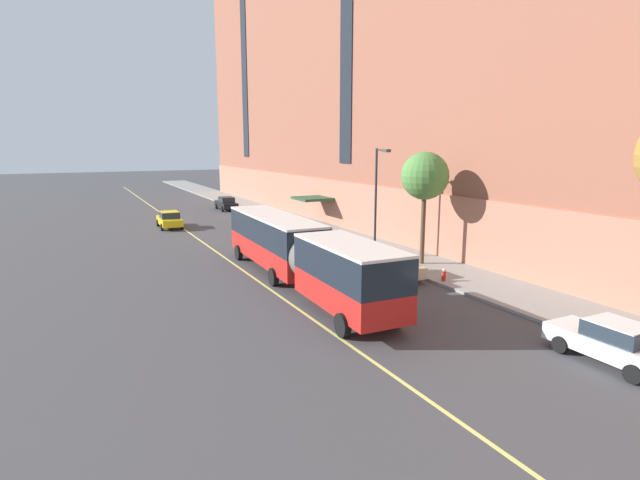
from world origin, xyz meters
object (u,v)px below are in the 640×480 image
parked_car_darkgray_5 (284,225)px  parked_car_white_4 (613,342)px  parked_car_black_0 (226,203)px  fire_hydrant (444,275)px  parked_car_black_3 (258,215)px  taxi_cab (170,219)px  street_tree_mid_block (425,177)px  parked_car_champagne_2 (391,264)px  street_lamp (378,192)px  city_bus (298,250)px

parked_car_darkgray_5 → parked_car_white_4: bearing=-89.7°
parked_car_black_0 → fire_hydrant: parked_car_black_0 is taller
parked_car_black_3 → taxi_cab: same height
street_tree_mid_block → fire_hydrant: street_tree_mid_block is taller
parked_car_black_3 → parked_car_white_4: same height
parked_car_black_0 → fire_hydrant: bearing=-87.4°
parked_car_white_4 → street_tree_mid_block: (3.17, 14.78, 4.93)m
parked_car_champagne_2 → fire_hydrant: parked_car_champagne_2 is taller
parked_car_champagne_2 → parked_car_black_3: 23.47m
taxi_cab → parked_car_black_3: bearing=-3.9°
parked_car_black_0 → street_tree_mid_block: (3.23, -32.91, 4.93)m
parked_car_white_4 → fire_hydrant: (1.61, 10.82, -0.29)m
parked_car_black_0 → taxi_cab: bearing=-129.5°
parked_car_white_4 → street_lamp: size_ratio=0.61×
parked_car_black_0 → street_lamp: (1.76, -29.85, 3.80)m
taxi_cab → street_tree_mid_block: bearing=-62.6°
parked_car_champagne_2 → parked_car_white_4: (0.22, -13.35, -0.00)m
street_tree_mid_block → city_bus: bearing=-176.0°
city_bus → parked_car_black_0: city_bus is taller
parked_car_white_4 → street_lamp: (1.71, 17.84, 3.80)m
taxi_cab → parked_car_darkgray_5: bearing=-42.5°
street_tree_mid_block → fire_hydrant: size_ratio=9.87×
parked_car_darkgray_5 → fire_hydrant: bearing=-84.7°
fire_hydrant → street_tree_mid_block: bearing=68.4°
street_tree_mid_block → street_lamp: size_ratio=0.97×
parked_car_black_0 → parked_car_darkgray_5: (-0.08, -17.99, -0.00)m
street_tree_mid_block → taxi_cab: bearing=117.4°
city_bus → parked_car_darkgray_5: bearing=69.9°
parked_car_champagne_2 → parked_car_white_4: size_ratio=1.07×
parked_car_white_4 → fire_hydrant: 10.94m
street_tree_mid_block → parked_car_champagne_2: bearing=-157.2°
city_bus → parked_car_black_0: bearing=80.2°
parked_car_champagne_2 → street_tree_mid_block: (3.40, 1.43, 4.93)m
parked_car_white_4 → parked_car_darkgray_5: same height
parked_car_black_3 → street_lamp: 19.43m
fire_hydrant → parked_car_white_4: bearing=-98.4°
fire_hydrant → city_bus: bearing=155.8°
parked_car_black_0 → parked_car_darkgray_5: 17.99m
street_tree_mid_block → street_lamp: bearing=115.6°
parked_car_black_3 → taxi_cab: bearing=176.1°
parked_car_champagne_2 → parked_car_white_4: bearing=-89.0°
parked_car_darkgray_5 → street_lamp: bearing=-81.2°
street_tree_mid_block → fire_hydrant: (-1.56, -3.96, -5.22)m
parked_car_black_3 → taxi_cab: (-8.54, 0.58, 0.00)m
parked_car_champagne_2 → street_tree_mid_block: street_tree_mid_block is taller
parked_car_black_0 → parked_car_black_3: (0.06, -10.88, -0.00)m
street_lamp → fire_hydrant: size_ratio=10.13×
parked_car_black_3 → street_lamp: size_ratio=0.63×
parked_car_champagne_2 → street_tree_mid_block: bearing=22.8°
parked_car_champagne_2 → taxi_cab: same height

